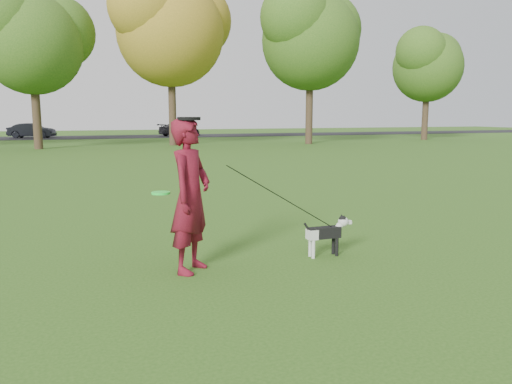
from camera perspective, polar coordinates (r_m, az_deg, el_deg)
name	(u,v)px	position (r m, az deg, el deg)	size (l,w,h in m)	color
ground	(226,271)	(6.54, -3.42, -8.98)	(120.00, 120.00, 0.00)	#285116
road	(101,137)	(46.06, -17.32, 6.02)	(120.00, 7.00, 0.02)	black
man	(190,196)	(6.36, -7.50, -0.44)	(0.72, 0.47, 1.96)	#590C1D
dog	(328,231)	(7.18, 8.18, -4.48)	(0.77, 0.15, 0.59)	black
car_mid	(32,131)	(46.17, -24.25, 6.42)	(1.30, 3.72, 1.22)	black
car_right	(180,130)	(46.82, -8.73, 7.06)	(1.59, 3.91, 1.14)	black
man_held_items	(281,197)	(6.72, 2.88, -0.60)	(2.58, 0.32, 1.58)	#20FF40
tree_row	(79,21)	(32.51, -19.59, 17.96)	(51.74, 8.86, 12.01)	#38281C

